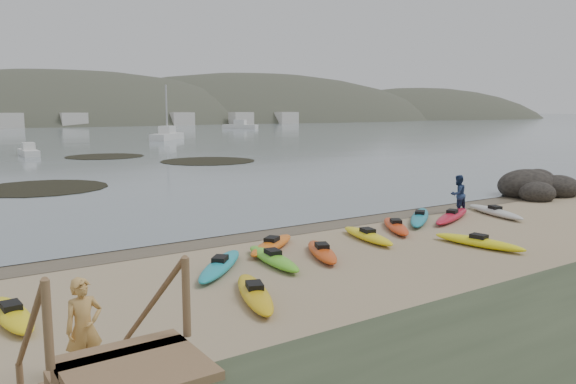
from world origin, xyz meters
TOP-DOWN VIEW (x-y plane):
  - ground at (0.00, 0.00)m, footprint 600.00×600.00m
  - wet_sand at (0.00, -0.30)m, footprint 60.00×60.00m
  - kayaks at (0.54, -4.00)m, footprint 22.07×8.23m
  - person_west at (-10.51, -8.90)m, footprint 0.73×0.51m
  - person_east at (8.49, -1.82)m, footprint 0.91×0.72m
  - rock_cluster at (16.83, -0.62)m, footprint 5.35×3.95m
  - kelp_mats at (3.29, 29.03)m, footprint 25.25×29.66m
  - moored_boats at (6.54, 80.11)m, footprint 99.65×67.76m
  - far_hills at (39.38, 193.97)m, footprint 550.00×135.00m

SIDE VIEW (x-z plane):
  - far_hills at x=39.38m, z-range -55.93..24.07m
  - ground at x=0.00m, z-range 0.00..0.00m
  - wet_sand at x=0.00m, z-range 0.00..0.00m
  - kelp_mats at x=3.29m, z-range 0.01..0.05m
  - kayaks at x=0.54m, z-range 0.00..0.34m
  - rock_cluster at x=16.83m, z-range -0.68..1.17m
  - moored_boats at x=6.54m, z-range -0.06..1.26m
  - person_east at x=8.49m, z-range 0.00..1.83m
  - person_west at x=-10.51m, z-range 0.00..1.89m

